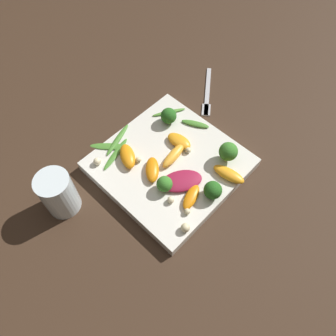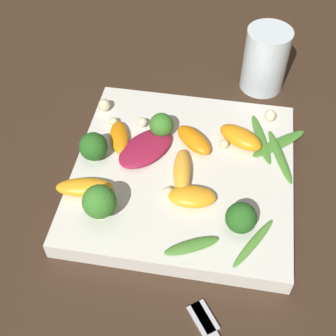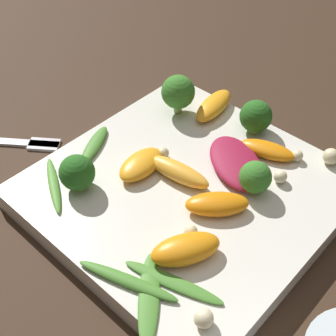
% 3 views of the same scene
% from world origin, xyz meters
% --- Properties ---
extents(ground_plane, '(2.40, 2.40, 0.00)m').
position_xyz_m(ground_plane, '(0.00, 0.00, 0.00)').
color(ground_plane, '#382619').
extents(plate, '(0.28, 0.28, 0.03)m').
position_xyz_m(plate, '(0.00, 0.00, 0.01)').
color(plate, silver).
rests_on(plate, ground_plane).
extents(drinking_glass, '(0.07, 0.07, 0.10)m').
position_xyz_m(drinking_glass, '(-0.09, -0.22, 0.05)').
color(drinking_glass, silver).
rests_on(drinking_glass, ground_plane).
extents(fork, '(0.11, 0.14, 0.01)m').
position_xyz_m(fork, '(-0.08, 0.22, 0.00)').
color(fork, '#B2B2B7').
rests_on(fork, ground_plane).
extents(radicchio_leaf_0, '(0.09, 0.10, 0.01)m').
position_xyz_m(radicchio_leaf_0, '(0.05, -0.02, 0.03)').
color(radicchio_leaf_0, maroon).
rests_on(radicchio_leaf_0, plate).
extents(orange_segment_0, '(0.07, 0.06, 0.02)m').
position_xyz_m(orange_segment_0, '(-0.07, -0.06, 0.04)').
color(orange_segment_0, orange).
rests_on(orange_segment_0, plate).
extents(orange_segment_1, '(0.06, 0.04, 0.02)m').
position_xyz_m(orange_segment_1, '(-0.02, 0.05, 0.03)').
color(orange_segment_1, orange).
rests_on(orange_segment_1, plate).
extents(orange_segment_2, '(0.06, 0.06, 0.02)m').
position_xyz_m(orange_segment_2, '(-0.01, -0.04, 0.03)').
color(orange_segment_2, orange).
rests_on(orange_segment_2, plate).
extents(orange_segment_3, '(0.04, 0.06, 0.01)m').
position_xyz_m(orange_segment_3, '(0.09, -0.04, 0.03)').
color(orange_segment_3, orange).
rests_on(orange_segment_3, plate).
extents(orange_segment_4, '(0.07, 0.04, 0.02)m').
position_xyz_m(orange_segment_4, '(0.12, 0.06, 0.03)').
color(orange_segment_4, orange).
rests_on(orange_segment_4, plate).
extents(orange_segment_5, '(0.03, 0.08, 0.02)m').
position_xyz_m(orange_segment_5, '(-0.00, 0.01, 0.03)').
color(orange_segment_5, '#FCAD33').
rests_on(orange_segment_5, plate).
extents(broccoli_floret_0, '(0.04, 0.04, 0.04)m').
position_xyz_m(broccoli_floret_0, '(0.12, -0.00, 0.05)').
color(broccoli_floret_0, '#7A9E51').
rests_on(broccoli_floret_0, plate).
extents(broccoli_floret_1, '(0.04, 0.04, 0.04)m').
position_xyz_m(broccoli_floret_1, '(-0.08, 0.08, 0.05)').
color(broccoli_floret_1, '#84AD5B').
rests_on(broccoli_floret_1, plate).
extents(broccoli_floret_2, '(0.04, 0.04, 0.05)m').
position_xyz_m(broccoli_floret_2, '(0.09, 0.09, 0.05)').
color(broccoli_floret_2, '#84AD5B').
rests_on(broccoli_floret_2, plate).
extents(broccoli_floret_3, '(0.03, 0.03, 0.04)m').
position_xyz_m(broccoli_floret_3, '(0.04, -0.06, 0.04)').
color(broccoli_floret_3, '#7A9E51').
rests_on(broccoli_floret_3, plate).
extents(arugula_sprig_0, '(0.08, 0.07, 0.00)m').
position_xyz_m(arugula_sprig_0, '(-0.12, -0.06, 0.03)').
color(arugula_sprig_0, '#47842D').
rests_on(arugula_sprig_0, plate).
extents(arugula_sprig_1, '(0.04, 0.09, 0.00)m').
position_xyz_m(arugula_sprig_1, '(-0.10, -0.07, 0.03)').
color(arugula_sprig_1, '#47842D').
rests_on(arugula_sprig_1, plate).
extents(arugula_sprig_2, '(0.07, 0.04, 0.01)m').
position_xyz_m(arugula_sprig_2, '(-0.03, 0.11, 0.03)').
color(arugula_sprig_2, '#47842D').
rests_on(arugula_sprig_2, plate).
extents(arugula_sprig_3, '(0.04, 0.09, 0.01)m').
position_xyz_m(arugula_sprig_3, '(-0.12, -0.04, 0.03)').
color(arugula_sprig_3, '#47842D').
rests_on(arugula_sprig_3, plate).
extents(arugula_sprig_4, '(0.05, 0.08, 0.01)m').
position_xyz_m(arugula_sprig_4, '(-0.10, 0.10, 0.03)').
color(arugula_sprig_4, '#518E33').
rests_on(arugula_sprig_4, plate).
extents(macadamia_nut_0, '(0.02, 0.02, 0.02)m').
position_xyz_m(macadamia_nut_0, '(-0.11, -0.11, 0.03)').
color(macadamia_nut_0, beige).
rests_on(macadamia_nut_0, plate).
extents(macadamia_nut_1, '(0.01, 0.01, 0.01)m').
position_xyz_m(macadamia_nut_1, '(0.07, -0.07, 0.03)').
color(macadamia_nut_1, beige).
rests_on(macadamia_nut_1, plate).
extents(macadamia_nut_2, '(0.01, 0.01, 0.01)m').
position_xyz_m(macadamia_nut_2, '(0.11, -0.06, 0.03)').
color(macadamia_nut_2, beige).
rests_on(macadamia_nut_2, plate).
extents(macadamia_nut_3, '(0.01, 0.01, 0.01)m').
position_xyz_m(macadamia_nut_3, '(-0.05, -0.05, 0.03)').
color(macadamia_nut_3, beige).
rests_on(macadamia_nut_3, plate).
extents(macadamia_nut_4, '(0.02, 0.02, 0.02)m').
position_xyz_m(macadamia_nut_4, '(0.13, -0.09, 0.03)').
color(macadamia_nut_4, beige).
rests_on(macadamia_nut_4, plate).
extents(macadamia_nut_5, '(0.01, 0.01, 0.01)m').
position_xyz_m(macadamia_nut_5, '(0.01, 0.05, 0.03)').
color(macadamia_nut_5, beige).
rests_on(macadamia_nut_5, plate).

